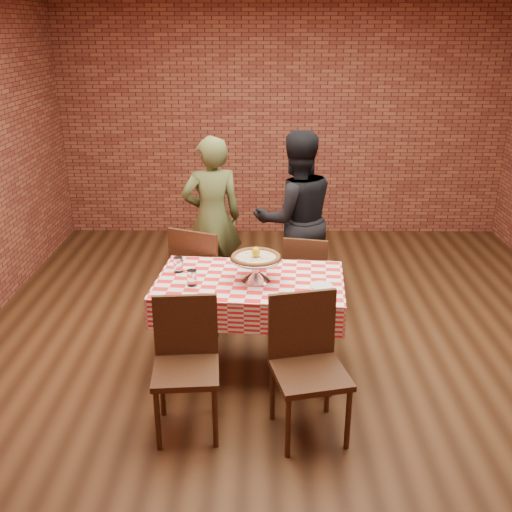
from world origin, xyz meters
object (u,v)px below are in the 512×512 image
Objects in this scene: chair_far_left at (206,275)px; chair_far_right at (307,279)px; pizza_stand at (256,269)px; chair_near_right at (310,372)px; chair_near_left at (186,371)px; pizza at (256,258)px; water_glass_right at (178,265)px; condiment_caddy at (262,257)px; diner_olive at (212,218)px; diner_black at (296,219)px; table at (250,325)px; water_glass_left at (192,278)px.

chair_far_left reaches higher than chair_far_right.
pizza_stand is 0.94m from chair_near_right.
chair_far_left is 0.89m from chair_far_right.
chair_far_left is at bearing 85.73° from chair_near_left.
pizza_stand is 0.09m from pizza.
condiment_caddy is at bearing 11.82° from water_glass_right.
chair_far_left is 0.59× the size of diner_olive.
chair_near_left is at bearing -80.48° from water_glass_right.
pizza is 0.22× the size of diner_black.
chair_near_left is (-0.44, -0.76, -0.39)m from pizza_stand.
water_glass_right is (-0.55, 0.14, 0.44)m from table.
chair_far_right is at bearing -155.46° from chair_far_left.
chair_far_right is at bearing 60.62° from pizza_stand.
condiment_caddy is at bearing 63.61° from chair_far_right.
diner_olive reaches higher than water_glass_left.
table is 1.45× the size of chair_far_left.
water_glass_right is at bearing 165.49° from pizza_stand.
chair_far_left is at bearing 152.19° from condiment_caddy.
table is 3.76× the size of pizza.
water_glass_left is at bearing 87.27° from chair_near_left.
chair_far_left reaches higher than table.
chair_near_left is 2.18m from diner_olive.
pizza_stand is 1.32m from diner_black.
chair_near_left is at bearing 74.80° from diner_olive.
pizza_stand is 0.47m from water_glass_left.
chair_near_left is (-0.49, -1.05, -0.38)m from condiment_caddy.
diner_olive is at bearing 88.93° from water_glass_left.
diner_olive reaches higher than chair_near_left.
table is at bearing 159.03° from pizza.
pizza reaches higher than condiment_caddy.
pizza is 1.47m from diner_olive.
water_glass_left is 0.12× the size of chair_near_right.
water_glass_right is at bearing 166.03° from table.
pizza_stand is 1.00m from chair_far_right.
chair_far_right is (1.04, 0.63, -0.39)m from water_glass_right.
water_glass_right is at bearing 94.97° from chair_near_left.
chair_near_right is 1.74m from chair_far_left.
water_glass_left is 0.93m from chair_far_left.
chair_far_left is at bearing 73.67° from diner_olive.
condiment_caddy is (0.05, 0.29, -0.11)m from pizza.
chair_far_right is at bearing 55.71° from chair_near_left.
water_glass_right is at bearing 100.03° from chair_far_left.
water_glass_left is (-0.46, -0.10, -0.03)m from pizza_stand.
diner_black reaches higher than diner_olive.
table is at bearing 159.03° from pizza_stand.
pizza is 3.11× the size of water_glass_right.
pizza_stand is 0.43× the size of chair_near_left.
chair_near_right is at bearing -44.77° from water_glass_right.
pizza reaches higher than water_glass_left.
pizza_stand is 0.29m from condiment_caddy.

